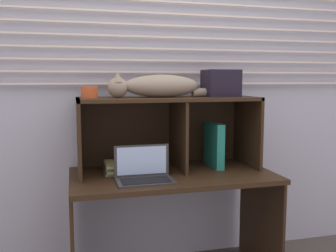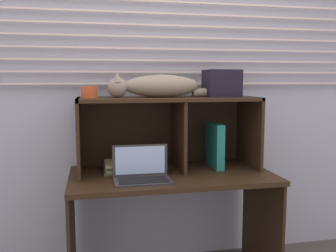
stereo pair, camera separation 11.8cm
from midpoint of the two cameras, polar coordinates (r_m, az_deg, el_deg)
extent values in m
cube|color=#B1B6C6|center=(2.66, -2.68, 5.85)|extent=(4.40, 0.04, 2.50)
cube|color=beige|center=(2.61, -2.46, 6.53)|extent=(3.27, 0.02, 0.01)
cube|color=beige|center=(2.61, -2.47, 8.27)|extent=(3.27, 0.02, 0.01)
cube|color=beige|center=(2.62, -2.48, 10.00)|extent=(3.27, 0.02, 0.01)
cube|color=beige|center=(2.62, -2.49, 11.72)|extent=(3.27, 0.02, 0.01)
cube|color=beige|center=(2.63, -2.50, 13.44)|extent=(3.27, 0.02, 0.01)
cube|color=beige|center=(2.64, -2.50, 15.15)|extent=(3.27, 0.02, 0.01)
cube|color=beige|center=(2.65, -2.51, 16.84)|extent=(3.27, 0.02, 0.01)
cube|color=beige|center=(2.67, -2.52, 18.51)|extent=(3.27, 0.02, 0.01)
cube|color=#2F1F11|center=(2.38, -0.75, -7.59)|extent=(1.27, 0.66, 0.03)
cube|color=#2F1F11|center=(2.43, -15.83, -16.47)|extent=(0.02, 0.60, 0.69)
cube|color=#2F1F11|center=(2.70, 12.67, -13.98)|extent=(0.02, 0.60, 0.69)
cube|color=#2F1F11|center=(2.41, -1.41, 4.16)|extent=(1.16, 0.42, 0.02)
cube|color=#2F1F11|center=(2.37, -14.87, -1.62)|extent=(0.02, 0.42, 0.48)
cube|color=#2F1F11|center=(2.62, 10.79, -0.71)|extent=(0.02, 0.42, 0.48)
cube|color=#2F1F11|center=(2.45, 0.20, -1.37)|extent=(0.02, 0.40, 0.45)
cube|color=black|center=(2.63, -2.40, -0.56)|extent=(1.16, 0.01, 0.48)
ellipsoid|color=gray|center=(2.40, -2.36, 6.14)|extent=(0.49, 0.16, 0.14)
sphere|color=gray|center=(2.36, -9.14, 5.82)|extent=(0.13, 0.13, 0.13)
cone|color=gray|center=(2.33, -9.10, 7.36)|extent=(0.06, 0.06, 0.06)
cone|color=gray|center=(2.39, -9.24, 7.35)|extent=(0.06, 0.06, 0.06)
cylinder|color=gray|center=(2.49, 5.17, 5.14)|extent=(0.25, 0.06, 0.06)
cube|color=#323232|center=(2.18, -5.09, -8.39)|extent=(0.33, 0.21, 0.01)
cube|color=#323232|center=(2.26, -5.54, -5.27)|extent=(0.33, 0.01, 0.19)
cube|color=#ADD1F9|center=(2.25, -5.52, -5.29)|extent=(0.30, 0.00, 0.17)
cube|color=black|center=(2.17, -5.05, -8.29)|extent=(0.28, 0.15, 0.00)
cube|color=#208372|center=(2.54, 5.71, -2.89)|extent=(0.05, 0.25, 0.30)
cube|color=#556041|center=(2.43, -9.30, -6.80)|extent=(0.16, 0.23, 0.02)
cube|color=tan|center=(2.43, -9.02, -6.46)|extent=(0.16, 0.23, 0.01)
cube|color=#566D4D|center=(2.43, -9.16, -6.05)|extent=(0.16, 0.23, 0.02)
cube|color=tan|center=(2.41, -9.06, -5.71)|extent=(0.16, 0.23, 0.01)
cylinder|color=#C55027|center=(2.35, -13.37, 5.04)|extent=(0.10, 0.10, 0.07)
cube|color=black|center=(2.52, 6.72, 6.51)|extent=(0.22, 0.20, 0.18)
camera|label=1|loc=(0.06, -91.40, -0.17)|focal=39.85mm
camera|label=2|loc=(0.06, 88.60, 0.17)|focal=39.85mm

